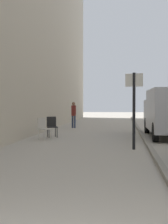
# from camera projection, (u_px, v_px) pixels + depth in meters

# --- Properties ---
(ground_plane) EXTENTS (80.00, 80.00, 0.00)m
(ground_plane) POSITION_uv_depth(u_px,v_px,m) (108.00, 138.00, 14.02)
(ground_plane) COLOR #A8A093
(kerb_strip) EXTENTS (0.16, 40.00, 0.12)m
(kerb_strip) POSITION_uv_depth(u_px,v_px,m) (144.00, 138.00, 13.82)
(kerb_strip) COLOR gray
(kerb_strip) RESTS_ON ground_plane
(pedestrian_main_foreground) EXTENTS (0.31, 0.24, 1.63)m
(pedestrian_main_foreground) POSITION_uv_depth(u_px,v_px,m) (74.00, 113.00, 19.83)
(pedestrian_main_foreground) COLOR #2D3851
(pedestrian_main_foreground) RESTS_ON ground_plane
(street_sign_post) EXTENTS (0.59, 0.18, 2.60)m
(street_sign_post) POSITION_uv_depth(u_px,v_px,m) (134.00, 104.00, 10.68)
(street_sign_post) COLOR black
(street_sign_post) RESTS_ON ground_plane
(cafe_chair_near_window) EXTENTS (0.58, 0.58, 0.94)m
(cafe_chair_near_window) POSITION_uv_depth(u_px,v_px,m) (52.00, 125.00, 14.60)
(cafe_chair_near_window) COLOR black
(cafe_chair_near_window) RESTS_ON ground_plane
(cafe_chair_by_doorway) EXTENTS (0.61, 0.61, 0.94)m
(cafe_chair_by_doorway) POSITION_uv_depth(u_px,v_px,m) (43.00, 127.00, 13.53)
(cafe_chair_by_doorway) COLOR #B7B2A8
(cafe_chair_by_doorway) RESTS_ON ground_plane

